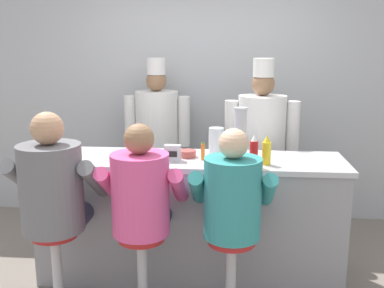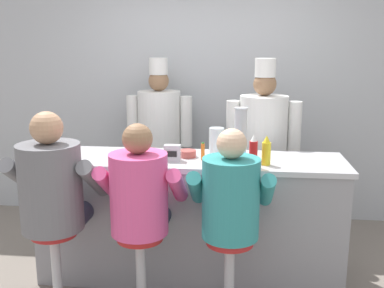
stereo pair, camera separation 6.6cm
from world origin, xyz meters
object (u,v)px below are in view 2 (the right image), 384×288
diner_seated_teal (231,203)px  breakfast_plate (133,156)px  ketchup_bottle_red (253,152)px  napkin_dispenser_chrome (173,153)px  cup_stack_steel (240,133)px  diner_seated_pink (140,198)px  hot_sauce_bottle_orange (203,152)px  cereal_bowl (188,154)px  cook_in_whites_far (263,145)px  mustard_bottle_yellow (266,151)px  cook_in_whites_near (160,135)px  water_pitcher_clear (217,141)px  diner_seated_grey (53,191)px  coffee_mug_blue (240,158)px

diner_seated_teal → breakfast_plate: bearing=145.9°
ketchup_bottle_red → napkin_dispenser_chrome: 0.62m
cup_stack_steel → napkin_dispenser_chrome: (-0.51, -0.17, -0.14)m
breakfast_plate → diner_seated_pink: size_ratio=0.20×
hot_sauce_bottle_orange → diner_seated_pink: diner_seated_pink is taller
cereal_bowl → diner_seated_pink: size_ratio=0.10×
diner_seated_pink → cook_in_whites_far: (0.87, 1.29, 0.11)m
cook_in_whites_far → cup_stack_steel: bearing=-107.8°
mustard_bottle_yellow → cup_stack_steel: (-0.19, 0.20, 0.10)m
cup_stack_steel → diner_seated_pink: (-0.66, -0.65, -0.34)m
cup_stack_steel → cook_in_whites_near: bearing=128.9°
cup_stack_steel → cook_in_whites_near: (-0.83, 1.03, -0.24)m
water_pitcher_clear → diner_seated_pink: 0.92m
ketchup_bottle_red → diner_seated_pink: size_ratio=0.18×
mustard_bottle_yellow → diner_seated_pink: 0.99m
cup_stack_steel → diner_seated_grey: size_ratio=0.27×
mustard_bottle_yellow → diner_seated_grey: bearing=-163.3°
breakfast_plate → cook_in_whites_far: (1.04, 0.76, -0.05)m
ketchup_bottle_red → napkin_dispenser_chrome: ketchup_bottle_red is taller
hot_sauce_bottle_orange → cook_in_whites_near: 1.27m
water_pitcher_clear → coffee_mug_blue: water_pitcher_clear is taller
napkin_dispenser_chrome → hot_sauce_bottle_orange: bearing=13.1°
diner_seated_pink → breakfast_plate: bearing=108.3°
cereal_bowl → coffee_mug_blue: (0.41, -0.17, 0.02)m
napkin_dispenser_chrome → cook_in_whites_near: (-0.32, 1.20, -0.10)m
cup_stack_steel → diner_seated_pink: bearing=-135.6°
water_pitcher_clear → diner_seated_teal: size_ratio=0.16×
cereal_bowl → cup_stack_steel: size_ratio=0.34×
napkin_dispenser_chrome → cook_in_whites_far: size_ratio=0.07×
hot_sauce_bottle_orange → diner_seated_teal: size_ratio=0.10×
cereal_bowl → cook_in_whites_far: 0.92m
cook_in_whites_near → diner_seated_teal: bearing=-65.1°
cereal_bowl → ketchup_bottle_red: bearing=-26.8°
coffee_mug_blue → cup_stack_steel: bearing=90.7°
breakfast_plate → cup_stack_steel: cup_stack_steel is taller
cereal_bowl → cup_stack_steel: 0.45m
diner_seated_grey → cook_in_whites_near: (0.43, 1.67, 0.07)m
cereal_bowl → diner_seated_grey: diner_seated_grey is taller
cup_stack_steel → cook_in_whites_far: 0.72m
mustard_bottle_yellow → breakfast_plate: 1.04m
cup_stack_steel → coffee_mug_blue: bearing=-89.3°
hot_sauce_bottle_orange → cereal_bowl: (-0.13, 0.08, -0.04)m
cup_stack_steel → diner_seated_pink: 0.98m
ketchup_bottle_red → napkin_dispenser_chrome: bearing=168.8°
water_pitcher_clear → cook_in_whites_far: 0.69m
diner_seated_pink → cook_in_whites_near: size_ratio=0.79×
hot_sauce_bottle_orange → cereal_bowl: size_ratio=1.02×
breakfast_plate → cook_in_whites_far: 1.29m
cup_stack_steel → napkin_dispenser_chrome: cup_stack_steel is taller
cup_stack_steel → napkin_dispenser_chrome: 0.56m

